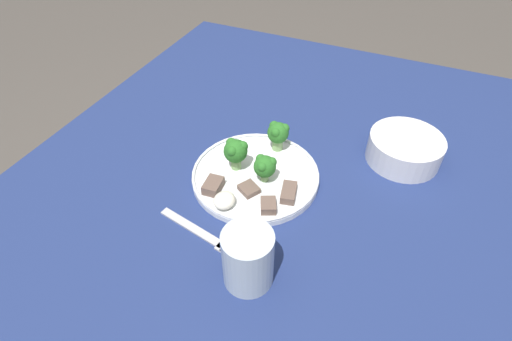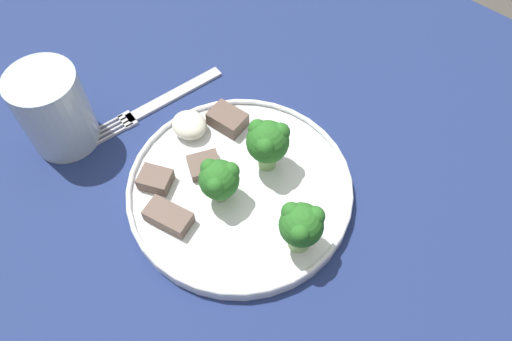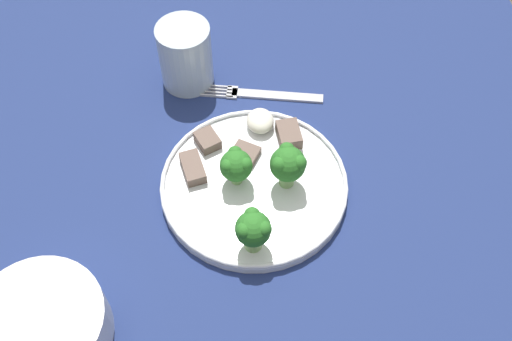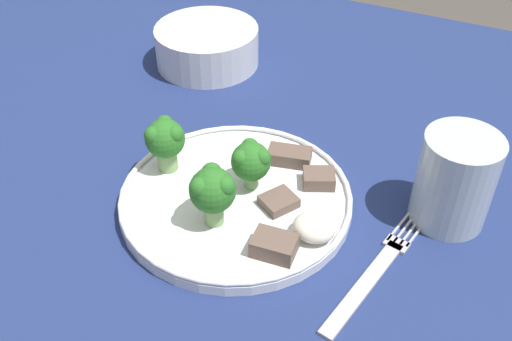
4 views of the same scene
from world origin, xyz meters
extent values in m
cube|color=navy|center=(0.00, 0.00, 0.73)|extent=(1.35, 1.04, 0.03)
cylinder|color=brown|center=(-0.61, 0.46, 0.36)|extent=(0.06, 0.06, 0.72)
cylinder|color=white|center=(-0.04, -0.04, 0.76)|extent=(0.25, 0.25, 0.01)
torus|color=white|center=(-0.04, -0.04, 0.76)|extent=(0.25, 0.25, 0.01)
cube|color=#B2B2B7|center=(0.12, -0.09, 0.75)|extent=(0.04, 0.14, 0.00)
cube|color=#B2B2B7|center=(0.14, -0.03, 0.75)|extent=(0.03, 0.02, 0.00)
cube|color=#B2B2B7|center=(0.15, 0.00, 0.75)|extent=(0.01, 0.05, 0.00)
cube|color=#B2B2B7|center=(0.15, 0.00, 0.75)|extent=(0.01, 0.05, 0.00)
cube|color=#B2B2B7|center=(0.14, 0.00, 0.75)|extent=(0.01, 0.05, 0.00)
cube|color=#B2B2B7|center=(0.13, 0.00, 0.75)|extent=(0.01, 0.05, 0.00)
cylinder|color=silver|center=(-0.22, 0.22, 0.78)|extent=(0.15, 0.15, 0.06)
cylinder|color=silver|center=(-0.22, 0.22, 0.77)|extent=(0.12, 0.12, 0.04)
cylinder|color=#B2C1CC|center=(0.17, 0.04, 0.80)|extent=(0.08, 0.08, 0.10)
cylinder|color=silver|center=(0.17, 0.04, 0.78)|extent=(0.07, 0.07, 0.06)
cylinder|color=#7FA866|center=(-0.03, -0.02, 0.77)|extent=(0.01, 0.01, 0.02)
sphere|color=#286B23|center=(-0.03, -0.02, 0.80)|extent=(0.04, 0.04, 0.04)
sphere|color=#286B23|center=(-0.02, -0.02, 0.81)|extent=(0.02, 0.02, 0.02)
sphere|color=#286B23|center=(-0.04, -0.01, 0.81)|extent=(0.02, 0.02, 0.02)
sphere|color=#286B23|center=(-0.04, -0.03, 0.81)|extent=(0.02, 0.02, 0.02)
cylinder|color=#7FA866|center=(-0.13, -0.03, 0.77)|extent=(0.02, 0.02, 0.03)
sphere|color=#286B23|center=(-0.13, -0.03, 0.80)|extent=(0.04, 0.04, 0.04)
sphere|color=#286B23|center=(-0.12, -0.03, 0.81)|extent=(0.02, 0.02, 0.02)
sphere|color=#286B23|center=(-0.14, -0.02, 0.81)|extent=(0.02, 0.02, 0.02)
sphere|color=#286B23|center=(-0.14, -0.04, 0.81)|extent=(0.02, 0.02, 0.02)
cylinder|color=#7FA866|center=(-0.04, -0.09, 0.77)|extent=(0.02, 0.02, 0.03)
sphere|color=#286B23|center=(-0.04, -0.09, 0.80)|extent=(0.05, 0.05, 0.05)
sphere|color=#286B23|center=(-0.03, -0.09, 0.82)|extent=(0.02, 0.02, 0.02)
sphere|color=#286B23|center=(-0.05, -0.07, 0.82)|extent=(0.02, 0.02, 0.02)
sphere|color=#286B23|center=(-0.05, -0.10, 0.82)|extent=(0.02, 0.02, 0.02)
cube|color=brown|center=(0.04, 0.02, 0.77)|extent=(0.04, 0.04, 0.02)
cube|color=brown|center=(0.03, -0.10, 0.77)|extent=(0.05, 0.03, 0.02)
cube|color=brown|center=(0.01, -0.03, 0.77)|extent=(0.04, 0.05, 0.01)
cube|color=brown|center=(-0.01, 0.04, 0.77)|extent=(0.05, 0.04, 0.02)
ellipsoid|color=silver|center=(0.06, -0.06, 0.77)|extent=(0.04, 0.04, 0.02)
camera|label=1|loc=(0.49, 0.19, 1.30)|focal=28.00mm
camera|label=2|loc=(-0.24, 0.16, 1.24)|focal=35.00mm
camera|label=3|loc=(-0.47, 0.00, 1.43)|focal=42.00mm
camera|label=4|loc=(0.19, -0.46, 1.20)|focal=42.00mm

